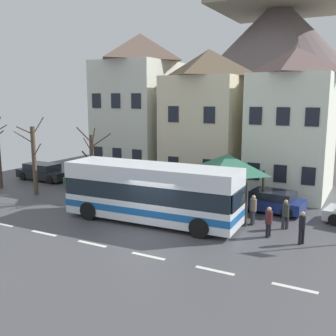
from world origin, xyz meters
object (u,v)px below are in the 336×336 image
(parked_car_03, at_px, (44,172))
(pedestrian_00, at_px, (286,213))
(bare_tree_00, at_px, (92,164))
(townhouse_00, at_px, (141,107))
(pedestrian_02, at_px, (253,209))
(bus_shelter, at_px, (227,164))
(parked_car_01, at_px, (93,179))
(pedestrian_01, at_px, (302,226))
(townhouse_02, at_px, (293,122))
(parked_car_02, at_px, (270,201))
(bare_tree_02, at_px, (34,159))
(public_bench, at_px, (251,199))
(townhouse_01, at_px, (208,119))
(transit_bus, at_px, (151,193))
(hilltop_castle, at_px, (277,70))
(pedestrian_03, at_px, (269,221))

(parked_car_03, distance_m, pedestrian_00, 20.01)
(bare_tree_00, bearing_deg, townhouse_00, 101.16)
(pedestrian_02, bearing_deg, parked_car_03, 170.18)
(bus_shelter, relative_size, parked_car_01, 0.85)
(parked_car_03, relative_size, pedestrian_01, 2.97)
(townhouse_00, xyz_separation_m, pedestrian_01, (14.74, -9.98, -4.95))
(bus_shelter, relative_size, parked_car_03, 0.78)
(townhouse_02, height_order, parked_car_03, townhouse_02)
(bus_shelter, height_order, parked_car_02, bus_shelter)
(bus_shelter, relative_size, bare_tree_02, 0.68)
(parked_car_02, bearing_deg, public_bench, -13.27)
(pedestrian_01, bearing_deg, parked_car_01, 163.62)
(townhouse_02, bearing_deg, pedestrian_01, -75.89)
(bare_tree_00, bearing_deg, townhouse_01, 61.13)
(transit_bus, xyz_separation_m, parked_car_02, (5.17, 4.93, -0.94))
(townhouse_02, relative_size, pedestrian_02, 6.18)
(hilltop_castle, relative_size, parked_car_02, 8.75)
(hilltop_castle, relative_size, public_bench, 22.86)
(parked_car_01, bearing_deg, hilltop_castle, 68.00)
(bus_shelter, height_order, pedestrian_01, bus_shelter)
(townhouse_02, height_order, parked_car_02, townhouse_02)
(townhouse_02, bearing_deg, pedestrian_03, -84.69)
(hilltop_castle, distance_m, parked_car_02, 26.68)
(pedestrian_03, relative_size, bare_tree_00, 0.31)
(townhouse_00, bearing_deg, pedestrian_01, -34.09)
(parked_car_02, bearing_deg, pedestrian_02, 90.19)
(pedestrian_02, bearing_deg, transit_bus, -157.19)
(townhouse_00, distance_m, hilltop_castle, 20.55)
(hilltop_castle, height_order, pedestrian_01, hilltop_castle)
(bare_tree_00, bearing_deg, parked_car_03, 156.08)
(townhouse_01, relative_size, bus_shelter, 2.79)
(parked_car_03, bearing_deg, pedestrian_02, -8.64)
(pedestrian_00, distance_m, pedestrian_02, 1.65)
(townhouse_01, relative_size, parked_car_02, 2.48)
(pedestrian_03, xyz_separation_m, bare_tree_00, (-11.49, 1.17, 1.62))
(bare_tree_02, bearing_deg, pedestrian_02, 2.34)
(townhouse_01, bearing_deg, pedestrian_02, -53.23)
(pedestrian_01, relative_size, public_bench, 1.00)
(pedestrian_01, distance_m, public_bench, 6.30)
(townhouse_00, distance_m, bare_tree_00, 9.38)
(hilltop_castle, relative_size, bare_tree_02, 6.66)
(parked_car_01, xyz_separation_m, pedestrian_02, (12.92, -2.88, 0.24))
(townhouse_00, bearing_deg, bare_tree_02, -109.08)
(pedestrian_02, distance_m, public_bench, 3.46)
(parked_car_02, distance_m, public_bench, 1.37)
(hilltop_castle, distance_m, transit_bus, 30.50)
(hilltop_castle, xyz_separation_m, pedestrian_02, (5.37, -27.33, -8.78))
(hilltop_castle, xyz_separation_m, parked_car_02, (5.59, -24.48, -9.02))
(hilltop_castle, relative_size, pedestrian_02, 22.18)
(townhouse_01, distance_m, bare_tree_02, 12.76)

